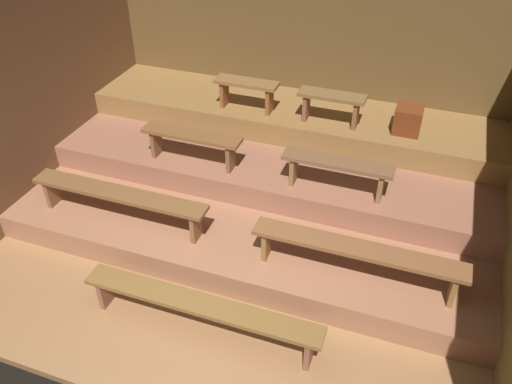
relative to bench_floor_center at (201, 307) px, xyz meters
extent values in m
cube|color=#9A6C43|center=(-0.07, 1.60, -0.37)|extent=(6.20, 5.02, 0.08)
cube|color=brown|center=(-0.07, 3.74, 0.90)|extent=(6.20, 0.06, 2.47)
cube|color=brown|center=(-2.79, 1.60, 0.90)|extent=(0.06, 5.02, 2.47)
cube|color=#A0694A|center=(-0.07, 2.09, -0.18)|extent=(5.40, 3.24, 0.29)
cube|color=#9C6249|center=(-0.07, 2.66, 0.11)|extent=(5.40, 2.11, 0.29)
cube|color=olive|center=(-0.07, 3.15, 0.40)|extent=(5.40, 1.13, 0.29)
cube|color=brown|center=(0.00, 0.00, 0.04)|extent=(2.34, 0.26, 0.04)
cube|color=brown|center=(-1.05, 0.00, -0.15)|extent=(0.05, 0.20, 0.35)
cube|color=brown|center=(1.05, 0.00, -0.15)|extent=(0.05, 0.20, 0.35)
cube|color=brown|center=(-1.39, 0.91, 0.34)|extent=(2.08, 0.26, 0.04)
cube|color=brown|center=(-2.31, 0.91, 0.14)|extent=(0.05, 0.20, 0.35)
cube|color=brown|center=(-0.47, 0.91, 0.14)|extent=(0.05, 0.20, 0.35)
cube|color=brown|center=(1.25, 0.91, 0.34)|extent=(2.08, 0.26, 0.04)
cube|color=olive|center=(0.33, 0.91, 0.14)|extent=(0.05, 0.20, 0.35)
cube|color=olive|center=(2.17, 0.91, 0.14)|extent=(0.05, 0.20, 0.35)
cube|color=brown|center=(-0.95, 1.89, 0.63)|extent=(1.22, 0.26, 0.04)
cube|color=brown|center=(-1.44, 1.89, 0.43)|extent=(0.05, 0.20, 0.35)
cube|color=brown|center=(-0.45, 1.89, 0.43)|extent=(0.05, 0.20, 0.35)
cube|color=brown|center=(0.81, 1.89, 0.63)|extent=(1.22, 0.26, 0.04)
cube|color=olive|center=(0.32, 1.89, 0.43)|extent=(0.05, 0.20, 0.35)
cube|color=olive|center=(1.30, 1.89, 0.43)|extent=(0.05, 0.20, 0.35)
cube|color=brown|center=(-0.62, 2.88, 0.92)|extent=(0.82, 0.26, 0.04)
cube|color=brown|center=(-0.94, 2.88, 0.72)|extent=(0.05, 0.20, 0.35)
cube|color=brown|center=(-0.31, 2.88, 0.72)|extent=(0.05, 0.20, 0.35)
cube|color=brown|center=(0.49, 2.88, 0.92)|extent=(0.82, 0.26, 0.04)
cube|color=brown|center=(0.18, 2.88, 0.72)|extent=(0.05, 0.20, 0.35)
cube|color=brown|center=(0.80, 2.88, 0.72)|extent=(0.05, 0.20, 0.35)
cube|color=#682E13|center=(1.42, 2.98, 0.71)|extent=(0.32, 0.32, 0.32)
camera|label=1|loc=(1.62, -2.96, 3.74)|focal=37.09mm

